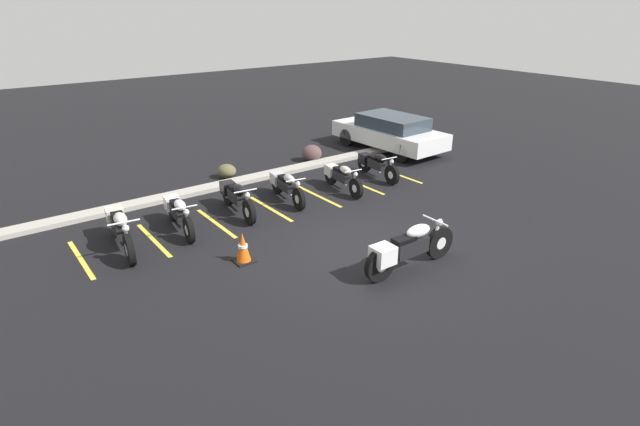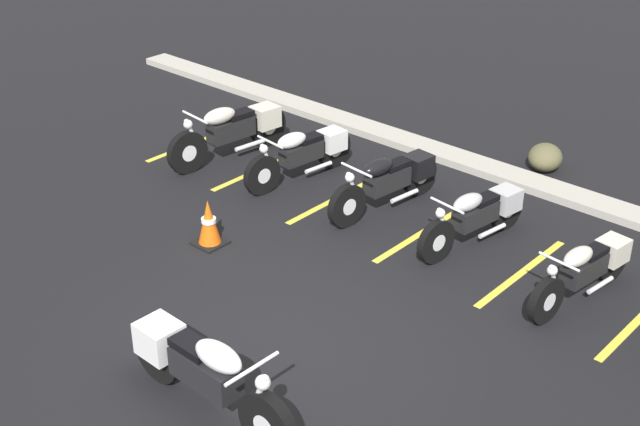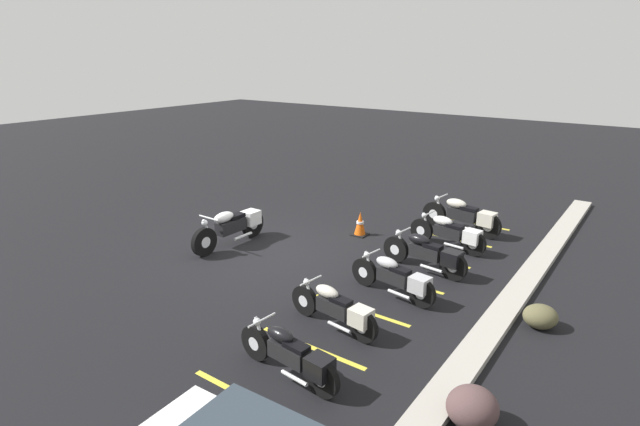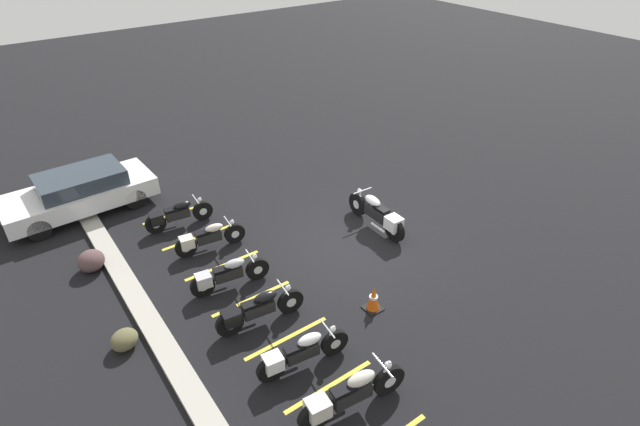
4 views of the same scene
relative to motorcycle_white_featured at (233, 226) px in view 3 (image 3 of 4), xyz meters
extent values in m
plane|color=black|center=(-0.09, 1.06, -0.50)|extent=(60.00, 60.00, 0.00)
cylinder|color=black|center=(0.95, -0.02, -0.14)|extent=(0.71, 0.14, 0.71)
cylinder|color=silver|center=(0.95, -0.02, -0.14)|extent=(0.27, 0.14, 0.27)
cylinder|color=black|center=(-0.71, 0.01, -0.14)|extent=(0.71, 0.14, 0.71)
cylinder|color=silver|center=(-0.71, 0.01, -0.14)|extent=(0.27, 0.14, 0.27)
cube|color=black|center=(0.07, 0.00, 0.02)|extent=(0.82, 0.32, 0.32)
ellipsoid|color=white|center=(0.28, -0.01, 0.31)|extent=(0.61, 0.29, 0.26)
cube|color=black|center=(-0.11, 0.00, 0.23)|extent=(0.48, 0.27, 0.09)
cube|color=white|center=(-0.66, 0.01, 0.05)|extent=(0.44, 0.40, 0.36)
cylinder|color=silver|center=(0.82, -0.02, 0.14)|extent=(0.28, 0.07, 0.57)
cylinder|color=silver|center=(0.76, -0.02, 0.42)|extent=(0.05, 0.67, 0.04)
sphere|color=silver|center=(0.90, -0.02, 0.33)|extent=(0.15, 0.15, 0.15)
cylinder|color=silver|center=(-0.20, 0.15, -0.30)|extent=(0.59, 0.09, 0.08)
cylinder|color=black|center=(-4.40, 3.60, -0.15)|extent=(0.20, 0.69, 0.68)
cylinder|color=silver|center=(-4.40, 3.60, -0.15)|extent=(0.16, 0.27, 0.26)
cylinder|color=black|center=(-4.21, 5.19, -0.15)|extent=(0.20, 0.69, 0.68)
cylinder|color=silver|center=(-4.21, 5.19, -0.15)|extent=(0.16, 0.27, 0.26)
cube|color=black|center=(-4.30, 4.45, 0.00)|extent=(0.38, 0.82, 0.31)
ellipsoid|color=beige|center=(-4.32, 4.24, 0.28)|extent=(0.34, 0.61, 0.25)
cube|color=black|center=(-4.28, 4.62, 0.21)|extent=(0.30, 0.48, 0.08)
cube|color=beige|center=(-4.22, 5.14, 0.03)|extent=(0.42, 0.46, 0.35)
cylinder|color=silver|center=(-4.38, 3.72, 0.12)|extent=(0.09, 0.28, 0.55)
cylinder|color=silver|center=(-4.38, 3.78, 0.39)|extent=(0.64, 0.11, 0.04)
sphere|color=silver|center=(-4.39, 3.65, 0.30)|extent=(0.15, 0.15, 0.15)
cylinder|color=silver|center=(-4.12, 4.69, -0.31)|extent=(0.14, 0.57, 0.07)
cylinder|color=black|center=(-3.00, 3.85, -0.19)|extent=(0.19, 0.63, 0.62)
cylinder|color=silver|center=(-3.00, 3.85, -0.19)|extent=(0.15, 0.25, 0.23)
cylinder|color=black|center=(-2.82, 5.28, -0.19)|extent=(0.19, 0.63, 0.62)
cylinder|color=silver|center=(-2.82, 5.28, -0.19)|extent=(0.15, 0.25, 0.23)
cube|color=black|center=(-2.91, 4.61, -0.05)|extent=(0.35, 0.74, 0.28)
ellipsoid|color=white|center=(-2.93, 4.42, 0.20)|extent=(0.30, 0.55, 0.22)
cube|color=black|center=(-2.89, 4.77, 0.14)|extent=(0.27, 0.43, 0.07)
cube|color=white|center=(-2.83, 5.24, -0.02)|extent=(0.38, 0.41, 0.32)
cylinder|color=silver|center=(-2.99, 3.96, 0.05)|extent=(0.09, 0.25, 0.50)
cylinder|color=silver|center=(-2.98, 4.01, 0.30)|extent=(0.58, 0.10, 0.03)
sphere|color=silver|center=(-2.99, 3.89, 0.22)|extent=(0.13, 0.13, 0.13)
cylinder|color=silver|center=(-2.75, 4.83, -0.33)|extent=(0.13, 0.52, 0.07)
cylinder|color=black|center=(-1.41, 3.92, -0.18)|extent=(0.19, 0.64, 0.63)
cylinder|color=silver|center=(-1.41, 3.92, -0.18)|extent=(0.15, 0.25, 0.24)
cylinder|color=black|center=(-1.24, 5.39, -0.18)|extent=(0.19, 0.64, 0.63)
cylinder|color=silver|center=(-1.24, 5.39, -0.18)|extent=(0.15, 0.25, 0.24)
cube|color=black|center=(-1.32, 4.70, -0.04)|extent=(0.35, 0.75, 0.29)
ellipsoid|color=black|center=(-1.34, 4.51, 0.22)|extent=(0.31, 0.56, 0.23)
cube|color=black|center=(-1.30, 4.86, 0.15)|extent=(0.28, 0.44, 0.08)
cube|color=black|center=(-1.24, 5.34, -0.01)|extent=(0.39, 0.42, 0.32)
cylinder|color=silver|center=(-1.40, 4.03, 0.07)|extent=(0.09, 0.25, 0.51)
cylinder|color=silver|center=(-1.39, 4.09, 0.32)|extent=(0.59, 0.10, 0.03)
sphere|color=silver|center=(-1.41, 3.97, 0.24)|extent=(0.13, 0.13, 0.13)
cylinder|color=silver|center=(-1.16, 4.92, -0.32)|extent=(0.13, 0.53, 0.07)
cylinder|color=black|center=(0.08, 3.95, -0.20)|extent=(0.20, 0.61, 0.60)
cylinder|color=silver|center=(0.08, 3.95, -0.20)|extent=(0.15, 0.24, 0.23)
cylinder|color=black|center=(0.28, 5.34, -0.20)|extent=(0.20, 0.61, 0.60)
cylinder|color=silver|center=(0.28, 5.34, -0.20)|extent=(0.15, 0.24, 0.23)
cube|color=black|center=(0.19, 4.69, -0.06)|extent=(0.35, 0.72, 0.27)
ellipsoid|color=#B7B7BC|center=(0.16, 4.51, 0.18)|extent=(0.31, 0.54, 0.22)
cube|color=black|center=(0.21, 4.84, 0.12)|extent=(0.27, 0.43, 0.07)
cube|color=#B7B7BC|center=(0.28, 5.29, -0.03)|extent=(0.38, 0.41, 0.31)
cylinder|color=silver|center=(0.09, 4.05, 0.04)|extent=(0.09, 0.24, 0.48)
cylinder|color=silver|center=(0.10, 4.11, 0.28)|extent=(0.56, 0.11, 0.03)
sphere|color=silver|center=(0.08, 3.99, 0.20)|extent=(0.13, 0.13, 0.13)
cylinder|color=silver|center=(0.35, 4.89, -0.33)|extent=(0.14, 0.50, 0.06)
cylinder|color=black|center=(1.81, 3.68, -0.20)|extent=(0.18, 0.59, 0.58)
cylinder|color=silver|center=(1.81, 3.68, -0.20)|extent=(0.14, 0.23, 0.22)
cylinder|color=black|center=(1.99, 5.04, -0.20)|extent=(0.18, 0.59, 0.58)
cylinder|color=silver|center=(1.99, 5.04, -0.20)|extent=(0.14, 0.23, 0.22)
cube|color=black|center=(1.91, 4.41, -0.07)|extent=(0.33, 0.70, 0.27)
ellipsoid|color=beige|center=(1.88, 4.23, 0.17)|extent=(0.29, 0.52, 0.21)
cube|color=black|center=(1.92, 4.55, 0.11)|extent=(0.26, 0.41, 0.07)
cube|color=beige|center=(1.98, 5.00, -0.04)|extent=(0.36, 0.39, 0.30)
cylinder|color=silver|center=(1.83, 3.79, 0.03)|extent=(0.08, 0.24, 0.47)
cylinder|color=silver|center=(1.83, 3.84, 0.26)|extent=(0.55, 0.10, 0.03)
sphere|color=silver|center=(1.82, 3.73, 0.19)|extent=(0.12, 0.12, 0.12)
cylinder|color=silver|center=(2.06, 4.61, -0.34)|extent=(0.12, 0.49, 0.06)
cylinder|color=black|center=(3.41, 3.91, -0.20)|extent=(0.16, 0.60, 0.59)
cylinder|color=silver|center=(3.41, 3.91, -0.20)|extent=(0.13, 0.24, 0.23)
cylinder|color=black|center=(3.55, 5.30, -0.20)|extent=(0.16, 0.60, 0.59)
cylinder|color=silver|center=(3.55, 5.30, -0.20)|extent=(0.13, 0.24, 0.23)
cube|color=black|center=(3.49, 4.65, -0.06)|extent=(0.32, 0.70, 0.27)
ellipsoid|color=black|center=(3.47, 4.47, 0.18)|extent=(0.28, 0.52, 0.22)
cube|color=black|center=(3.50, 4.80, 0.12)|extent=(0.25, 0.41, 0.07)
cube|color=black|center=(3.54, 5.25, -0.04)|extent=(0.36, 0.39, 0.31)
cylinder|color=silver|center=(3.42, 4.02, 0.03)|extent=(0.08, 0.24, 0.48)
cylinder|color=silver|center=(3.43, 4.07, 0.27)|extent=(0.56, 0.09, 0.03)
sphere|color=silver|center=(3.42, 3.96, 0.20)|extent=(0.13, 0.13, 0.13)
cylinder|color=silver|center=(3.63, 4.86, -0.33)|extent=(0.11, 0.50, 0.06)
cube|color=#A8A399|center=(-0.09, 6.74, -0.44)|extent=(18.00, 0.50, 0.12)
ellipsoid|color=brown|center=(-0.25, 7.40, -0.28)|extent=(0.74, 0.77, 0.44)
ellipsoid|color=#533C3C|center=(2.89, 7.25, -0.22)|extent=(0.90, 0.92, 0.56)
cube|color=black|center=(-2.46, 2.30, -0.48)|extent=(0.40, 0.40, 0.03)
cone|color=#EA590F|center=(-2.46, 2.30, -0.17)|extent=(0.32, 0.32, 0.66)
cylinder|color=white|center=(-2.46, 2.30, -0.14)|extent=(0.20, 0.20, 0.06)
cube|color=gold|center=(-5.20, 4.45, -0.49)|extent=(0.10, 2.10, 0.00)
cube|color=gold|center=(-3.63, 4.45, -0.49)|extent=(0.10, 2.10, 0.00)
cube|color=gold|center=(-2.06, 4.45, -0.49)|extent=(0.10, 2.10, 0.00)
cube|color=gold|center=(-0.49, 4.45, -0.49)|extent=(0.10, 2.10, 0.00)
cube|color=gold|center=(1.07, 4.45, -0.49)|extent=(0.10, 2.10, 0.00)
cube|color=gold|center=(2.64, 4.45, -0.49)|extent=(0.10, 2.10, 0.00)
cube|color=gold|center=(4.21, 4.45, -0.49)|extent=(0.10, 2.10, 0.00)
camera|label=1|loc=(-6.73, -6.09, 4.56)|focal=28.00mm
camera|label=2|loc=(5.59, -4.50, 5.55)|focal=50.00mm
camera|label=3|loc=(8.47, 8.77, 4.23)|focal=28.00mm
camera|label=4|loc=(-8.78, 8.37, 7.75)|focal=28.00mm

